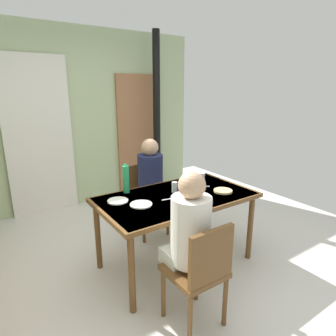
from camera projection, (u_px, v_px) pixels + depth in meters
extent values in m
plane|color=silver|center=(149.00, 276.00, 2.84)|extent=(5.93, 5.93, 0.00)
cube|color=#B4C797|center=(70.00, 120.00, 4.30)|extent=(4.17, 0.10, 2.65)
cube|color=#9E6943|center=(139.00, 135.00, 4.94)|extent=(0.80, 0.05, 2.00)
cylinder|color=black|center=(157.00, 117.00, 4.73)|extent=(0.12, 0.12, 2.65)
cube|color=white|center=(39.00, 138.00, 4.03)|extent=(0.90, 0.03, 2.23)
cube|color=brown|center=(176.00, 198.00, 2.86)|extent=(1.54, 0.88, 0.04)
cube|color=beige|center=(176.00, 196.00, 2.86)|extent=(1.48, 0.84, 0.00)
cylinder|color=brown|center=(132.00, 274.00, 2.29)|extent=(0.06, 0.06, 0.71)
cylinder|color=brown|center=(250.00, 228.00, 3.05)|extent=(0.06, 0.06, 0.71)
cylinder|color=brown|center=(98.00, 236.00, 2.88)|extent=(0.06, 0.06, 0.71)
cylinder|color=brown|center=(204.00, 205.00, 3.63)|extent=(0.06, 0.06, 0.71)
cube|color=brown|center=(194.00, 271.00, 2.18)|extent=(0.40, 0.40, 0.04)
cube|color=brown|center=(212.00, 258.00, 1.98)|extent=(0.38, 0.04, 0.42)
cylinder|color=brown|center=(163.00, 294.00, 2.29)|extent=(0.04, 0.04, 0.41)
cylinder|color=brown|center=(196.00, 279.00, 2.47)|extent=(0.04, 0.04, 0.41)
cylinder|color=brown|center=(190.00, 322.00, 2.02)|extent=(0.04, 0.04, 0.41)
cylinder|color=brown|center=(225.00, 302.00, 2.20)|extent=(0.04, 0.04, 0.41)
cube|color=brown|center=(149.00, 200.00, 3.56)|extent=(0.40, 0.40, 0.04)
cube|color=brown|center=(141.00, 180.00, 3.65)|extent=(0.38, 0.04, 0.42)
cylinder|color=brown|center=(168.00, 219.00, 3.58)|extent=(0.04, 0.04, 0.41)
cylinder|color=brown|center=(144.00, 227.00, 3.40)|extent=(0.04, 0.04, 0.41)
cylinder|color=brown|center=(154.00, 210.00, 3.86)|extent=(0.04, 0.04, 0.41)
cylinder|color=brown|center=(131.00, 216.00, 3.67)|extent=(0.04, 0.04, 0.41)
cube|color=silver|center=(182.00, 254.00, 2.29)|extent=(0.30, 0.22, 0.12)
cylinder|color=silver|center=(191.00, 230.00, 2.13)|extent=(0.30, 0.30, 0.52)
sphere|color=tan|center=(192.00, 185.00, 2.04)|extent=(0.20, 0.20, 0.20)
cube|color=#1A2143|center=(155.00, 199.00, 3.42)|extent=(0.30, 0.22, 0.12)
cylinder|color=#1E2347|center=(150.00, 176.00, 3.44)|extent=(0.30, 0.30, 0.52)
sphere|color=tan|center=(150.00, 147.00, 3.34)|extent=(0.20, 0.20, 0.20)
cylinder|color=#269A5B|center=(126.00, 179.00, 2.91)|extent=(0.07, 0.07, 0.28)
cone|color=#24A65D|center=(125.00, 164.00, 2.87)|extent=(0.05, 0.05, 0.04)
cylinder|color=#39936F|center=(184.00, 192.00, 2.60)|extent=(0.07, 0.07, 0.24)
cone|color=#3D8A63|center=(184.00, 178.00, 2.56)|extent=(0.05, 0.05, 0.04)
cylinder|color=white|center=(141.00, 204.00, 2.63)|extent=(0.20, 0.20, 0.01)
cylinder|color=white|center=(118.00, 201.00, 2.71)|extent=(0.20, 0.20, 0.01)
cylinder|color=silver|center=(202.00, 177.00, 3.30)|extent=(0.06, 0.06, 0.09)
cylinder|color=silver|center=(177.00, 207.00, 2.45)|extent=(0.06, 0.06, 0.10)
cylinder|color=silver|center=(175.00, 187.00, 2.94)|extent=(0.06, 0.06, 0.11)
cylinder|color=#DBB77A|center=(223.00, 191.00, 2.96)|extent=(0.19, 0.19, 0.02)
cube|color=silver|center=(184.00, 181.00, 3.31)|extent=(0.12, 0.11, 0.00)
cube|color=silver|center=(203.00, 186.00, 3.12)|extent=(0.13, 0.10, 0.00)
cube|color=silver|center=(169.00, 199.00, 2.76)|extent=(0.15, 0.04, 0.00)
cube|color=silver|center=(200.00, 198.00, 2.79)|extent=(0.14, 0.08, 0.00)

